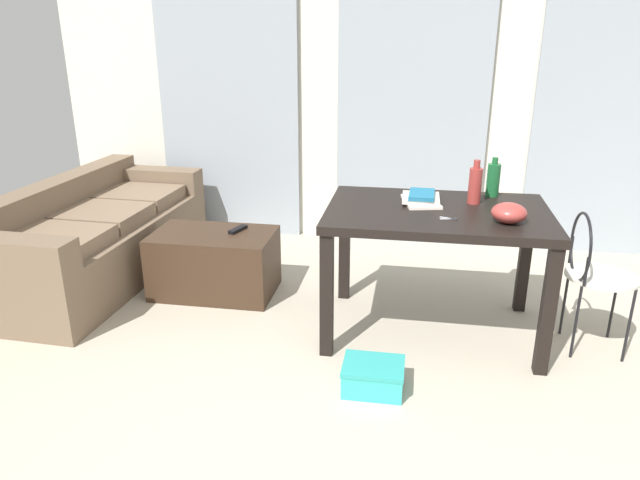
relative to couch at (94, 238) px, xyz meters
name	(u,v)px	position (x,y,z in m)	size (l,w,h in m)	color
ground_plane	(395,347)	(2.27, -0.70, -0.30)	(7.38, 7.38, 0.00)	#B2A893
wall_back	(413,89)	(2.27, 1.24, 0.99)	(6.10, 0.10, 2.58)	silver
curtains	(412,108)	(2.27, 1.15, 0.85)	(4.34, 0.03, 2.30)	#99A3AD
couch	(94,238)	(0.00, 0.00, 0.00)	(0.92, 2.05, 0.71)	brown
coffee_table	(215,263)	(0.98, -0.14, -0.08)	(0.83, 0.51, 0.44)	#382619
craft_table	(437,226)	(2.47, -0.45, 0.38)	(1.27, 0.87, 0.78)	black
wire_chair	(591,266)	(3.33, -0.51, 0.21)	(0.39, 0.39, 0.81)	silver
bottle_near	(475,185)	(2.68, -0.29, 0.60)	(0.08, 0.08, 0.26)	#99332D
bottle_far	(493,179)	(2.80, -0.11, 0.59)	(0.08, 0.08, 0.24)	#195B2D
bowl	(509,213)	(2.83, -0.64, 0.54)	(0.19, 0.19, 0.11)	#9E3833
book_stack	(421,198)	(2.37, -0.34, 0.51)	(0.25, 0.32, 0.06)	silver
scissors	(451,219)	(2.53, -0.63, 0.49)	(0.10, 0.05, 0.00)	#9EA0A5
tv_remote_primary	(238,229)	(1.14, -0.07, 0.15)	(0.05, 0.17, 0.02)	black
shoebox	(373,376)	(2.17, -1.15, -0.22)	(0.31, 0.25, 0.15)	#33B2AD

